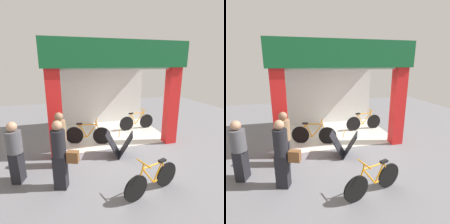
% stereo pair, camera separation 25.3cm
% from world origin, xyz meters
% --- Properties ---
extents(ground_plane, '(17.02, 17.02, 0.00)m').
position_xyz_m(ground_plane, '(0.00, 0.00, 0.00)').
color(ground_plane, slate).
rests_on(ground_plane, ground).
extents(shop_facade, '(4.71, 3.34, 3.64)m').
position_xyz_m(shop_facade, '(0.00, 1.44, 1.91)').
color(shop_facade, beige).
rests_on(shop_facade, ground).
extents(bicycle_inside_0, '(1.61, 0.61, 0.93)m').
position_xyz_m(bicycle_inside_0, '(-0.95, 0.68, 0.37)').
color(bicycle_inside_0, black).
rests_on(bicycle_inside_0, ground).
extents(bicycle_inside_1, '(1.67, 0.46, 0.92)m').
position_xyz_m(bicycle_inside_1, '(1.41, 1.61, 0.37)').
color(bicycle_inside_1, black).
rests_on(bicycle_inside_1, ground).
extents(bicycle_parked_0, '(1.55, 0.54, 0.88)m').
position_xyz_m(bicycle_parked_0, '(0.03, -2.42, 0.35)').
color(bicycle_parked_0, black).
rests_on(bicycle_parked_0, ground).
extents(sandwich_board_sign, '(1.02, 0.86, 0.80)m').
position_xyz_m(sandwich_board_sign, '(-0.13, -0.50, 0.40)').
color(sandwich_board_sign, black).
rests_on(sandwich_board_sign, ground).
extents(pedestrian_0, '(0.38, 0.38, 1.63)m').
position_xyz_m(pedestrian_0, '(-1.94, -0.60, 0.85)').
color(pedestrian_0, black).
rests_on(pedestrian_0, ground).
extents(pedestrian_1, '(0.46, 0.46, 1.60)m').
position_xyz_m(pedestrian_1, '(-3.03, -1.04, 0.84)').
color(pedestrian_1, black).
rests_on(pedestrian_1, ground).
extents(pedestrian_2, '(0.66, 0.45, 1.72)m').
position_xyz_m(pedestrian_2, '(-1.97, -1.62, 0.88)').
color(pedestrian_2, black).
rests_on(pedestrian_2, ground).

